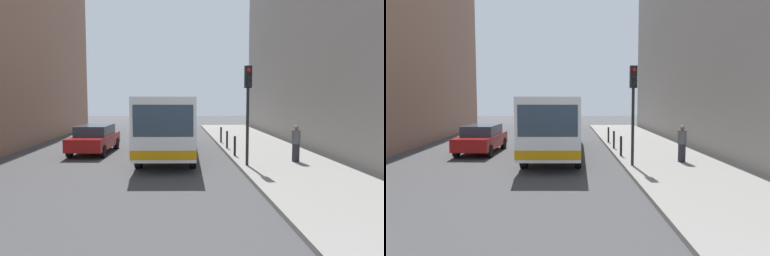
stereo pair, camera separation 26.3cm
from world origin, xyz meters
TOP-DOWN VIEW (x-y plane):
  - ground_plane at (0.00, 0.00)m, footprint 80.00×80.00m
  - sidewalk at (5.40, 0.00)m, footprint 4.40×40.00m
  - bus at (0.31, 2.98)m, footprint 2.90×11.10m
  - car_beside_bus at (-3.71, 3.28)m, footprint 2.07×4.50m
  - traffic_light at (3.55, -1.36)m, footprint 0.28×0.33m
  - bollard_near at (3.45, 1.10)m, footprint 0.11×0.11m
  - bollard_mid at (3.45, 3.66)m, footprint 0.11×0.11m
  - bollard_far at (3.45, 6.22)m, footprint 0.11×0.11m
  - pedestrian_near_signal at (5.86, -0.59)m, footprint 0.38×0.38m

SIDE VIEW (x-z plane):
  - ground_plane at x=0.00m, z-range 0.00..0.00m
  - sidewalk at x=5.40m, z-range 0.00..0.15m
  - bollard_near at x=3.45m, z-range 0.15..1.10m
  - bollard_mid at x=3.45m, z-range 0.15..1.10m
  - bollard_far at x=3.45m, z-range 0.15..1.10m
  - car_beside_bus at x=-3.71m, z-range 0.04..1.52m
  - pedestrian_near_signal at x=5.86m, z-range 0.14..1.76m
  - bus at x=0.31m, z-range 0.23..3.23m
  - traffic_light at x=3.55m, z-range 0.96..5.06m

